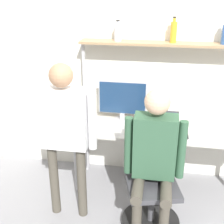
# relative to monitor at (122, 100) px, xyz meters

# --- Properties ---
(ground_plane) EXTENTS (12.00, 12.00, 0.00)m
(ground_plane) POSITION_rel_monitor_xyz_m (0.46, -0.46, -0.98)
(ground_plane) COLOR gray
(wall_back) EXTENTS (8.00, 0.06, 2.70)m
(wall_back) POSITION_rel_monitor_xyz_m (0.46, 0.20, 0.37)
(wall_back) COLOR silver
(wall_back) RESTS_ON ground_plane
(desk) EXTENTS (1.94, 0.61, 0.73)m
(desk) POSITION_rel_monitor_xyz_m (0.46, -0.13, -0.32)
(desk) COLOR beige
(desk) RESTS_ON ground_plane
(shelf_unit) EXTENTS (1.85, 0.22, 1.62)m
(shelf_unit) POSITION_rel_monitor_xyz_m (0.46, 0.05, 0.39)
(shelf_unit) COLOR #997A56
(shelf_unit) RESTS_ON ground_plane
(monitor) EXTENTS (0.53, 0.21, 0.46)m
(monitor) POSITION_rel_monitor_xyz_m (0.00, 0.00, 0.00)
(monitor) COLOR #B7B7BC
(monitor) RESTS_ON desk
(laptop) EXTENTS (0.33, 0.22, 0.22)m
(laptop) POSITION_rel_monitor_xyz_m (0.45, -0.23, -0.19)
(laptop) COLOR #333338
(laptop) RESTS_ON desk
(cell_phone) EXTENTS (0.07, 0.15, 0.01)m
(cell_phone) POSITION_rel_monitor_xyz_m (0.69, -0.27, -0.24)
(cell_phone) COLOR black
(cell_phone) RESTS_ON desk
(office_chair) EXTENTS (0.56, 0.56, 0.92)m
(office_chair) POSITION_rel_monitor_xyz_m (0.39, -0.75, -0.69)
(office_chair) COLOR black
(office_chair) RESTS_ON ground_plane
(person_seated) EXTENTS (0.54, 0.47, 1.38)m
(person_seated) POSITION_rel_monitor_xyz_m (0.40, -0.80, -0.16)
(person_seated) COLOR #4C473D
(person_seated) RESTS_ON ground_plane
(person_standing) EXTENTS (0.60, 0.21, 1.56)m
(person_standing) POSITION_rel_monitor_xyz_m (-0.43, -0.76, 0.02)
(person_standing) COLOR #4C473D
(person_standing) RESTS_ON ground_plane
(bottle_amber) EXTENTS (0.06, 0.06, 0.26)m
(bottle_amber) POSITION_rel_monitor_xyz_m (0.50, 0.05, 0.75)
(bottle_amber) COLOR gold
(bottle_amber) RESTS_ON shelf_unit
(bottle_clear) EXTENTS (0.08, 0.08, 0.21)m
(bottle_clear) POSITION_rel_monitor_xyz_m (-0.06, 0.05, 0.73)
(bottle_clear) COLOR silver
(bottle_clear) RESTS_ON shelf_unit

